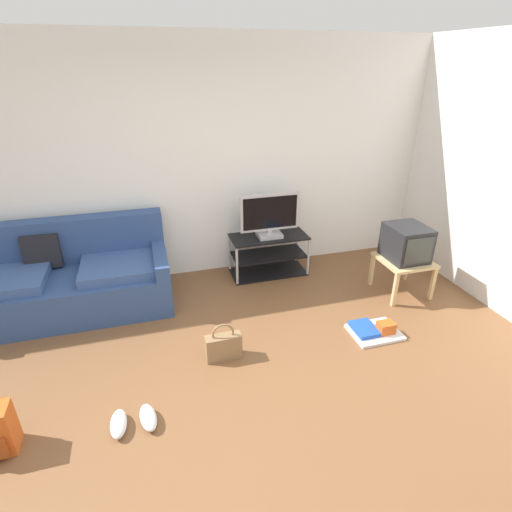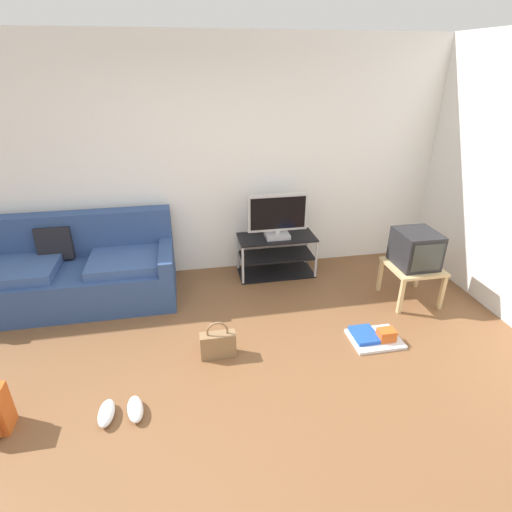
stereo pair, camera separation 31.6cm
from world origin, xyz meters
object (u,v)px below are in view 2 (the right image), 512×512
crt_tv (416,249)px  handbag (218,344)px  flat_tv (278,217)px  side_table (412,270)px  sneakers_pair (121,411)px  couch (78,272)px  floor_tray (375,337)px  tv_stand (276,255)px

crt_tv → handbag: (-2.18, -0.58, -0.48)m
flat_tv → side_table: 1.61m
flat_tv → handbag: flat_tv is taller
flat_tv → sneakers_pair: 2.66m
side_table → sneakers_pair: 3.19m
couch → crt_tv: size_ratio=4.59×
flat_tv → floor_tray: flat_tv is taller
flat_tv → floor_tray: bearing=-67.3°
crt_tv → floor_tray: bearing=-137.2°
side_table → crt_tv: crt_tv is taller
tv_stand → handbag: bearing=-121.3°
couch → side_table: (3.58, -0.69, 0.03)m
couch → floor_tray: bearing=-24.7°
couch → side_table: size_ratio=3.86×
flat_tv → crt_tv: bearing=-32.1°
tv_stand → sneakers_pair: (-1.66, -1.98, -0.20)m
couch → sneakers_pair: (0.61, -1.81, -0.29)m
handbag → side_table: bearing=14.6°
handbag → crt_tv: bearing=15.0°
flat_tv → handbag: size_ratio=1.96×
tv_stand → flat_tv: bearing=-90.0°
side_table → crt_tv: (0.00, 0.02, 0.25)m
flat_tv → crt_tv: flat_tv is taller
couch → flat_tv: size_ratio=2.90×
tv_stand → flat_tv: 0.51m
tv_stand → handbag: 1.68m
couch → crt_tv: couch is taller
couch → tv_stand: bearing=4.2°
handbag → floor_tray: handbag is taller
handbag → floor_tray: bearing=-2.4°
couch → floor_tray: (2.88, -1.32, -0.29)m
tv_stand → handbag: (-0.87, -1.43, -0.12)m
couch → crt_tv: bearing=-10.7°
tv_stand → floor_tray: 1.63m
crt_tv → couch: bearing=169.3°
floor_tray → handbag: bearing=177.6°
flat_tv → crt_tv: (1.31, -0.82, -0.15)m
flat_tv → floor_tray: size_ratio=1.51×
couch → side_table: 3.65m
tv_stand → floor_tray: size_ratio=1.97×
crt_tv → handbag: 2.31m
couch → flat_tv: bearing=3.6°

